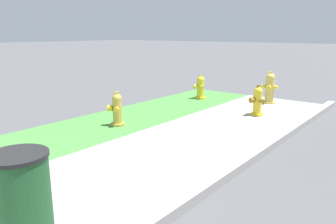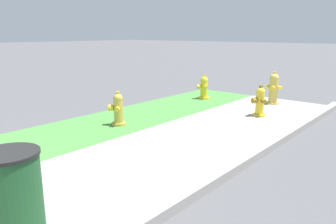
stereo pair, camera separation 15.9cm
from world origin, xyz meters
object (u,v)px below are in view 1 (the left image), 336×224
at_px(fire_hydrant_mid_block, 257,101).
at_px(fire_hydrant_at_driveway, 200,87).
at_px(fire_hydrant_far_end, 270,88).
at_px(trash_bin, 22,199).
at_px(fire_hydrant_by_grass_verge, 117,109).

distance_m(fire_hydrant_mid_block, fire_hydrant_at_driveway, 2.17).
bearing_deg(fire_hydrant_at_driveway, fire_hydrant_far_end, -121.20).
xyz_separation_m(fire_hydrant_mid_block, fire_hydrant_far_end, (1.41, 0.29, 0.07)).
distance_m(fire_hydrant_mid_block, trash_bin, 5.45).
distance_m(fire_hydrant_mid_block, fire_hydrant_by_grass_verge, 3.02).
height_order(fire_hydrant_far_end, fire_hydrant_by_grass_verge, fire_hydrant_far_end).
relative_size(fire_hydrant_mid_block, trash_bin, 0.84).
xyz_separation_m(fire_hydrant_mid_block, trash_bin, (-5.44, -0.31, 0.08)).
bearing_deg(fire_hydrant_mid_block, fire_hydrant_far_end, -45.24).
xyz_separation_m(fire_hydrant_at_driveway, fire_hydrant_far_end, (0.58, -1.71, 0.08)).
relative_size(fire_hydrant_mid_block, fire_hydrant_at_driveway, 1.02).
xyz_separation_m(fire_hydrant_mid_block, fire_hydrant_at_driveway, (0.83, 2.01, -0.01)).
bearing_deg(fire_hydrant_by_grass_verge, fire_hydrant_far_end, -61.66).
bearing_deg(fire_hydrant_far_end, trash_bin, 85.48).
height_order(fire_hydrant_mid_block, fire_hydrant_far_end, fire_hydrant_far_end).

